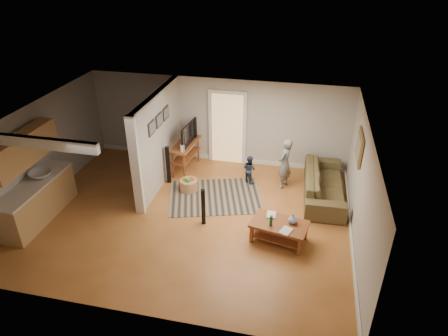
{
  "coord_description": "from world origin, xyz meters",
  "views": [
    {
      "loc": [
        2.48,
        -7.43,
        5.65
      ],
      "look_at": [
        0.72,
        0.56,
        1.1
      ],
      "focal_mm": 32.0,
      "sensor_mm": 36.0,
      "label": 1
    }
  ],
  "objects_px": {
    "coffee_table": "(280,227)",
    "toy_basket": "(189,185)",
    "sofa": "(323,196)",
    "child": "(283,186)",
    "tv_console": "(186,146)",
    "toddler": "(249,182)",
    "speaker_right": "(168,165)",
    "speaker_left": "(203,207)"
  },
  "relations": [
    {
      "from": "tv_console",
      "to": "speaker_right",
      "type": "xyz_separation_m",
      "value": [
        -0.26,
        -0.79,
        -0.22
      ]
    },
    {
      "from": "tv_console",
      "to": "toy_basket",
      "type": "distance_m",
      "value": 1.28
    },
    {
      "from": "speaker_right",
      "to": "toy_basket",
      "type": "bearing_deg",
      "value": -36.55
    },
    {
      "from": "speaker_left",
      "to": "toddler",
      "type": "xyz_separation_m",
      "value": [
        0.73,
        2.08,
        -0.46
      ]
    },
    {
      "from": "sofa",
      "to": "tv_console",
      "type": "xyz_separation_m",
      "value": [
        -3.85,
        0.61,
        0.75
      ]
    },
    {
      "from": "tv_console",
      "to": "child",
      "type": "height_order",
      "value": "tv_console"
    },
    {
      "from": "coffee_table",
      "to": "speaker_left",
      "type": "relative_size",
      "value": 1.43
    },
    {
      "from": "sofa",
      "to": "speaker_left",
      "type": "bearing_deg",
      "value": 121.24
    },
    {
      "from": "tv_console",
      "to": "toy_basket",
      "type": "relative_size",
      "value": 2.87
    },
    {
      "from": "speaker_left",
      "to": "toy_basket",
      "type": "height_order",
      "value": "speaker_left"
    },
    {
      "from": "coffee_table",
      "to": "toy_basket",
      "type": "bearing_deg",
      "value": 148.37
    },
    {
      "from": "sofa",
      "to": "child",
      "type": "height_order",
      "value": "child"
    },
    {
      "from": "sofa",
      "to": "toy_basket",
      "type": "distance_m",
      "value": 3.5
    },
    {
      "from": "child",
      "to": "speaker_left",
      "type": "bearing_deg",
      "value": -18.14
    },
    {
      "from": "child",
      "to": "toddler",
      "type": "height_order",
      "value": "child"
    },
    {
      "from": "speaker_right",
      "to": "toddler",
      "type": "relative_size",
      "value": 1.35
    },
    {
      "from": "tv_console",
      "to": "toy_basket",
      "type": "height_order",
      "value": "tv_console"
    },
    {
      "from": "sofa",
      "to": "speaker_right",
      "type": "height_order",
      "value": "speaker_right"
    },
    {
      "from": "speaker_right",
      "to": "toddler",
      "type": "height_order",
      "value": "speaker_right"
    },
    {
      "from": "coffee_table",
      "to": "toddler",
      "type": "relative_size",
      "value": 1.66
    },
    {
      "from": "toy_basket",
      "to": "child",
      "type": "height_order",
      "value": "child"
    },
    {
      "from": "tv_console",
      "to": "toy_basket",
      "type": "bearing_deg",
      "value": -66.01
    },
    {
      "from": "tv_console",
      "to": "speaker_left",
      "type": "height_order",
      "value": "tv_console"
    },
    {
      "from": "speaker_right",
      "to": "toddler",
      "type": "distance_m",
      "value": 2.25
    },
    {
      "from": "child",
      "to": "toddler",
      "type": "relative_size",
      "value": 1.76
    },
    {
      "from": "child",
      "to": "speaker_right",
      "type": "bearing_deg",
      "value": -60.77
    },
    {
      "from": "sofa",
      "to": "toy_basket",
      "type": "xyz_separation_m",
      "value": [
        -3.46,
        -0.47,
        0.17
      ]
    },
    {
      "from": "speaker_right",
      "to": "toddler",
      "type": "xyz_separation_m",
      "value": [
        2.13,
        0.48,
        -0.53
      ]
    },
    {
      "from": "toy_basket",
      "to": "tv_console",
      "type": "bearing_deg",
      "value": 109.65
    },
    {
      "from": "coffee_table",
      "to": "speaker_right",
      "type": "bearing_deg",
      "value": 149.85
    },
    {
      "from": "speaker_left",
      "to": "speaker_right",
      "type": "bearing_deg",
      "value": 114.13
    },
    {
      "from": "coffee_table",
      "to": "toddler",
      "type": "height_order",
      "value": "coffee_table"
    },
    {
      "from": "tv_console",
      "to": "child",
      "type": "bearing_deg",
      "value": -2.59
    },
    {
      "from": "sofa",
      "to": "coffee_table",
      "type": "xyz_separation_m",
      "value": [
        -0.93,
        -2.03,
        0.37
      ]
    },
    {
      "from": "speaker_right",
      "to": "tv_console",
      "type": "bearing_deg",
      "value": 58.94
    },
    {
      "from": "sofa",
      "to": "speaker_right",
      "type": "xyz_separation_m",
      "value": [
        -4.11,
        -0.18,
        0.53
      ]
    },
    {
      "from": "speaker_left",
      "to": "tv_console",
      "type": "bearing_deg",
      "value": 98.36
    },
    {
      "from": "sofa",
      "to": "tv_console",
      "type": "bearing_deg",
      "value": 78.92
    },
    {
      "from": "coffee_table",
      "to": "speaker_left",
      "type": "bearing_deg",
      "value": 172.12
    },
    {
      "from": "tv_console",
      "to": "toy_basket",
      "type": "xyz_separation_m",
      "value": [
        0.39,
        -1.08,
        -0.58
      ]
    },
    {
      "from": "toddler",
      "to": "child",
      "type": "bearing_deg",
      "value": -145.14
    },
    {
      "from": "sofa",
      "to": "coffee_table",
      "type": "relative_size",
      "value": 1.88
    }
  ]
}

